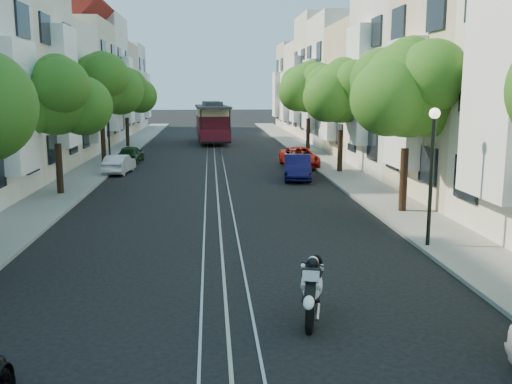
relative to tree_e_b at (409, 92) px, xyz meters
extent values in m
plane|color=black|center=(-7.26, 19.02, -4.73)|extent=(200.00, 200.00, 0.00)
cube|color=gray|center=(-0.01, 19.02, -4.67)|extent=(2.50, 80.00, 0.12)
cube|color=gray|center=(-14.51, 19.02, -4.67)|extent=(2.50, 80.00, 0.12)
cube|color=gray|center=(-7.81, 19.02, -4.72)|extent=(0.06, 80.00, 0.02)
cube|color=gray|center=(-7.26, 19.02, -4.72)|extent=(0.06, 80.00, 0.02)
cube|color=gray|center=(-6.71, 19.02, -4.72)|extent=(0.06, 80.00, 0.02)
cube|color=tan|center=(-7.26, 19.02, -4.73)|extent=(0.08, 80.00, 0.01)
cube|color=white|center=(0.94, -4.98, -0.11)|extent=(0.90, 3.04, 6.05)
cube|color=beige|center=(4.74, 3.02, 0.27)|extent=(7.00, 8.00, 10.00)
cube|color=white|center=(0.94, 3.02, -0.53)|extent=(0.90, 3.04, 5.50)
cube|color=silver|center=(4.74, 11.02, 1.27)|extent=(7.00, 8.00, 12.00)
cube|color=white|center=(0.94, 11.02, 0.31)|extent=(0.90, 3.04, 6.60)
cube|color=#C6B28C|center=(4.74, 19.02, -0.23)|extent=(7.00, 8.00, 9.00)
cube|color=white|center=(0.94, 19.02, -0.95)|extent=(0.90, 3.04, 4.95)
cube|color=white|center=(4.74, 27.02, 0.52)|extent=(7.00, 8.00, 10.50)
cube|color=white|center=(0.94, 27.02, -0.32)|extent=(0.90, 3.04, 5.78)
cube|color=beige|center=(4.74, 35.02, 1.02)|extent=(7.00, 8.00, 11.50)
cube|color=white|center=(0.94, 35.02, 0.10)|extent=(0.90, 3.04, 6.32)
cube|color=silver|center=(4.74, 43.02, 0.02)|extent=(7.00, 8.00, 9.50)
cube|color=white|center=(0.94, 43.02, -0.74)|extent=(0.90, 3.04, 5.23)
cube|color=beige|center=(4.74, 51.02, 0.27)|extent=(7.00, 8.00, 10.00)
cube|color=white|center=(0.94, 51.02, -0.53)|extent=(0.90, 3.04, 5.50)
cube|color=white|center=(-15.46, 3.02, -0.62)|extent=(0.90, 3.04, 5.39)
cube|color=white|center=(-15.46, 11.02, 0.21)|extent=(0.90, 3.04, 6.47)
cube|color=silver|center=(-19.26, 19.02, -0.32)|extent=(7.00, 8.00, 8.82)
cube|color=white|center=(-15.46, 19.02, -1.03)|extent=(0.90, 3.04, 4.85)
cube|color=beige|center=(-19.26, 27.02, 0.41)|extent=(7.00, 8.00, 10.29)
cube|color=white|center=(-15.46, 27.02, -0.41)|extent=(0.90, 3.04, 5.66)
cube|color=silver|center=(-19.26, 35.02, 0.90)|extent=(7.00, 8.00, 11.27)
cube|color=white|center=(-15.46, 35.02, 0.00)|extent=(0.90, 3.04, 6.20)
cube|color=#C6B28C|center=(-19.26, 43.02, -0.08)|extent=(7.00, 8.00, 9.31)
cube|color=white|center=(-15.46, 43.02, -0.82)|extent=(0.90, 3.04, 5.12)
cube|color=white|center=(-19.26, 51.02, 0.17)|extent=(7.00, 8.00, 9.80)
cube|color=white|center=(-15.46, 51.02, -0.62)|extent=(0.90, 3.04, 5.39)
cylinder|color=black|center=(-0.06, 0.02, -3.39)|extent=(0.30, 0.30, 2.45)
sphere|color=#235A16|center=(-0.06, 0.02, 0.08)|extent=(3.64, 3.64, 3.64)
sphere|color=#235A16|center=(1.04, 0.52, -0.32)|extent=(2.91, 2.91, 2.91)
sphere|color=#235A16|center=(-1.01, -0.68, -0.22)|extent=(2.84, 2.84, 2.84)
sphere|color=#235A16|center=(0.04, 0.12, 0.98)|extent=(2.18, 2.18, 2.18)
cylinder|color=black|center=(-0.06, 11.02, -3.42)|extent=(0.30, 0.30, 2.38)
sphere|color=#235A16|center=(-0.06, 11.02, -0.06)|extent=(3.54, 3.54, 3.54)
sphere|color=#235A16|center=(1.04, 11.52, -0.46)|extent=(2.83, 2.83, 2.83)
sphere|color=#235A16|center=(-1.01, 10.32, -0.36)|extent=(2.76, 2.76, 2.76)
sphere|color=#235A16|center=(0.04, 11.12, 0.84)|extent=(2.12, 2.12, 2.12)
cylinder|color=black|center=(-0.06, 22.02, -3.35)|extent=(0.30, 0.30, 2.52)
sphere|color=#235A16|center=(-0.06, 22.02, 0.21)|extent=(3.74, 3.74, 3.74)
sphere|color=#235A16|center=(1.04, 22.52, -0.19)|extent=(3.00, 3.00, 3.00)
sphere|color=#235A16|center=(-1.01, 21.32, -0.09)|extent=(2.92, 2.92, 2.92)
sphere|color=#235A16|center=(0.04, 22.12, 1.11)|extent=(2.25, 2.25, 2.25)
cylinder|color=black|center=(-14.46, 5.02, -3.48)|extent=(0.30, 0.30, 2.27)
sphere|color=#235A16|center=(-14.46, 5.02, -0.26)|extent=(3.38, 3.38, 3.38)
sphere|color=#235A16|center=(-13.36, 5.52, -0.66)|extent=(2.70, 2.70, 2.70)
sphere|color=#235A16|center=(-15.41, 4.32, -0.56)|extent=(2.64, 2.64, 2.64)
sphere|color=#235A16|center=(-14.36, 5.12, 0.64)|extent=(2.03, 2.03, 2.03)
cylinder|color=black|center=(-14.46, 16.02, -3.30)|extent=(0.30, 0.30, 2.62)
sphere|color=#235A16|center=(-14.46, 16.02, 0.41)|extent=(3.90, 3.90, 3.90)
sphere|color=#235A16|center=(-13.36, 16.52, 0.01)|extent=(3.12, 3.12, 3.12)
sphere|color=#235A16|center=(-15.41, 15.32, 0.11)|extent=(3.04, 3.04, 3.04)
sphere|color=#235A16|center=(-14.36, 16.12, 1.31)|extent=(2.34, 2.34, 2.34)
cylinder|color=black|center=(-14.46, 27.02, -3.42)|extent=(0.30, 0.30, 2.38)
sphere|color=#235A16|center=(-14.46, 27.02, -0.06)|extent=(3.54, 3.54, 3.54)
sphere|color=#235A16|center=(-13.36, 27.52, -0.46)|extent=(2.83, 2.83, 2.83)
sphere|color=#235A16|center=(-15.41, 26.32, -0.36)|extent=(2.76, 2.76, 2.76)
sphere|color=#235A16|center=(-14.36, 27.12, 0.84)|extent=(2.12, 2.12, 2.12)
cylinder|color=black|center=(-0.96, -4.98, -2.61)|extent=(0.12, 0.12, 4.00)
sphere|color=#FFF2CC|center=(-0.96, -4.98, -0.61)|extent=(0.32, 0.32, 0.32)
cylinder|color=black|center=(-13.56, 13.02, -2.61)|extent=(0.12, 0.12, 4.00)
sphere|color=#FFF2CC|center=(-13.56, 13.02, -0.61)|extent=(0.32, 0.32, 0.32)
torus|color=black|center=(-5.61, -10.68, -4.43)|extent=(0.33, 0.78, 0.76)
torus|color=black|center=(-5.30, -9.42, -3.89)|extent=(0.54, 0.67, 0.74)
ellipsoid|color=white|center=(-5.46, -10.08, -3.98)|extent=(0.68, 1.11, 0.83)
ellipsoid|color=white|center=(-5.52, -10.30, -3.75)|extent=(0.50, 0.63, 0.47)
cube|color=black|center=(-5.63, -10.73, -3.91)|extent=(0.34, 0.59, 0.32)
cube|color=silver|center=(-5.53, -10.34, -3.67)|extent=(0.47, 0.64, 0.31)
sphere|color=black|center=(-5.45, -10.02, -3.53)|extent=(0.27, 0.27, 0.27)
cube|color=black|center=(-7.35, 31.02, -4.23)|extent=(3.11, 9.02, 0.33)
cube|color=#510D1A|center=(-7.35, 31.02, -2.90)|extent=(3.01, 5.71, 2.66)
cube|color=beige|center=(-7.35, 31.02, -1.90)|extent=(3.07, 5.76, 0.67)
cube|color=#2D2D30|center=(-7.35, 31.02, -1.46)|extent=(3.33, 9.03, 0.20)
cube|color=#2D2D30|center=(-7.35, 31.02, -1.18)|extent=(1.87, 5.08, 0.39)
imported|color=#0C0B3A|center=(-2.86, 8.98, -4.07)|extent=(1.91, 4.17, 1.33)
imported|color=maroon|center=(-1.97, 13.98, -4.12)|extent=(2.17, 4.49, 1.23)
imported|color=silver|center=(-12.86, 11.92, -4.18)|extent=(1.55, 3.48, 1.11)
imported|color=#153518|center=(-12.86, 16.92, -4.16)|extent=(1.57, 3.45, 1.15)
camera|label=1|loc=(-7.56, -21.40, 0.08)|focal=40.00mm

